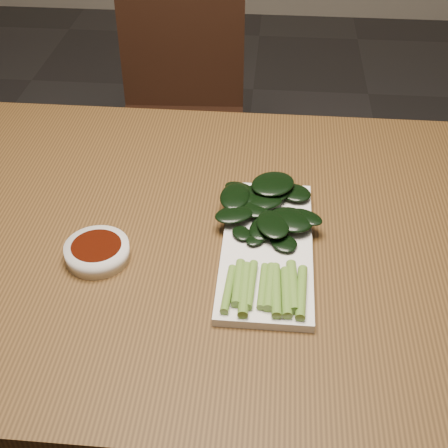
{
  "coord_description": "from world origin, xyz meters",
  "views": [
    {
      "loc": [
        0.1,
        -0.78,
        1.4
      ],
      "look_at": [
        0.03,
        0.01,
        0.76
      ],
      "focal_mm": 50.0,
      "sensor_mm": 36.0,
      "label": 1
    }
  ],
  "objects_px": {
    "chair_far": "(181,109)",
    "table": "(204,262)",
    "gai_lan": "(268,225)",
    "serving_plate": "(267,248)",
    "sauce_bowl": "(97,251)"
  },
  "relations": [
    {
      "from": "sauce_bowl",
      "to": "gai_lan",
      "type": "xyz_separation_m",
      "value": [
        0.26,
        0.07,
        0.01
      ]
    },
    {
      "from": "chair_far",
      "to": "gai_lan",
      "type": "height_order",
      "value": "chair_far"
    },
    {
      "from": "sauce_bowl",
      "to": "serving_plate",
      "type": "xyz_separation_m",
      "value": [
        0.26,
        0.04,
        -0.01
      ]
    },
    {
      "from": "serving_plate",
      "to": "gai_lan",
      "type": "relative_size",
      "value": 0.95
    },
    {
      "from": "chair_far",
      "to": "serving_plate",
      "type": "xyz_separation_m",
      "value": [
        0.28,
        -0.93,
        0.27
      ]
    },
    {
      "from": "serving_plate",
      "to": "gai_lan",
      "type": "xyz_separation_m",
      "value": [
        0.0,
        0.03,
        0.02
      ]
    },
    {
      "from": "table",
      "to": "chair_far",
      "type": "distance_m",
      "value": 0.92
    },
    {
      "from": "sauce_bowl",
      "to": "serving_plate",
      "type": "relative_size",
      "value": 0.3
    },
    {
      "from": "chair_far",
      "to": "table",
      "type": "bearing_deg",
      "value": -81.89
    },
    {
      "from": "table",
      "to": "serving_plate",
      "type": "relative_size",
      "value": 4.27
    },
    {
      "from": "table",
      "to": "serving_plate",
      "type": "bearing_deg",
      "value": -21.86
    },
    {
      "from": "table",
      "to": "gai_lan",
      "type": "bearing_deg",
      "value": -4.57
    },
    {
      "from": "chair_far",
      "to": "sauce_bowl",
      "type": "distance_m",
      "value": 1.01
    },
    {
      "from": "serving_plate",
      "to": "gai_lan",
      "type": "distance_m",
      "value": 0.04
    },
    {
      "from": "chair_far",
      "to": "sauce_bowl",
      "type": "relative_size",
      "value": 8.95
    }
  ]
}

